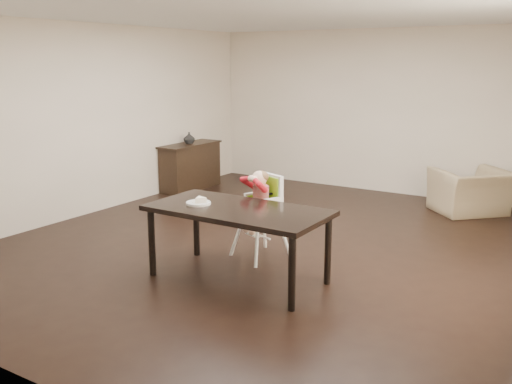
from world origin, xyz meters
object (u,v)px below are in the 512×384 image
armchair (471,184)px  sideboard (191,166)px  dining_table (238,216)px  high_chair (262,196)px

armchair → sideboard: 4.56m
dining_table → sideboard: 4.35m
high_chair → sideboard: size_ratio=0.79×
high_chair → armchair: 3.61m
sideboard → armchair: bearing=11.0°
dining_table → sideboard: (-3.06, 3.08, -0.27)m
armchair → dining_table: bearing=25.8°
dining_table → high_chair: size_ratio=1.80×
high_chair → sideboard: 3.76m
sideboard → high_chair: bearing=-39.1°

